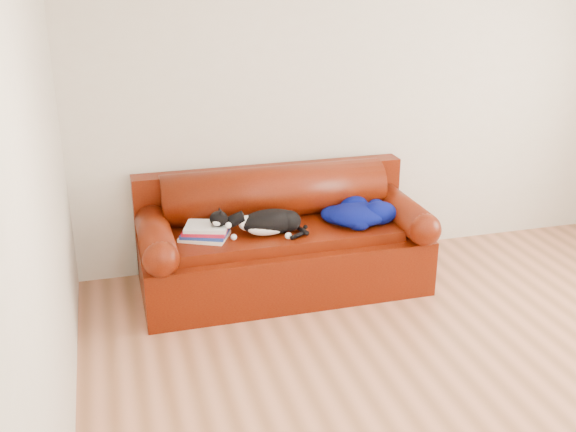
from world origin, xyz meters
The scene contains 7 objects.
ground centered at (0.00, 0.00, 0.00)m, with size 4.50×4.50×0.00m, color brown.
room_shell centered at (0.12, 0.02, 1.67)m, with size 4.52×4.02×2.61m.
sofa_base centered at (-0.75, 1.49, 0.24)m, with size 2.10×0.90×0.50m.
sofa_back centered at (-0.75, 1.74, 0.54)m, with size 2.10×1.01×0.88m.
book_stack centered at (-1.33, 1.42, 0.55)m, with size 0.40×0.36×0.10m.
cat centered at (-0.87, 1.38, 0.59)m, with size 0.60×0.32×0.22m.
blanket centered at (-0.18, 1.42, 0.57)m, with size 0.58×0.46×0.17m.
Camera 1 is at (-1.95, -2.95, 2.36)m, focal length 42.00 mm.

